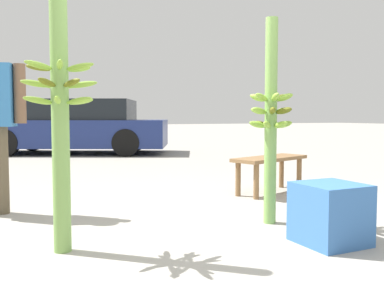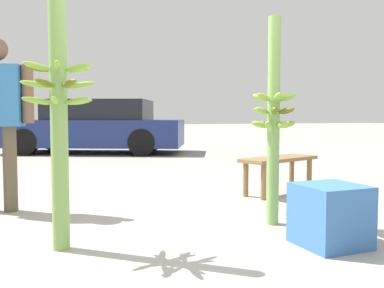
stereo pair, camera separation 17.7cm
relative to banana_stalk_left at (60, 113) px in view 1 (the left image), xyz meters
The scene contains 6 objects.
ground_plane 1.30m from the banana_stalk_left, 24.69° to the right, with size 80.00×80.00×0.00m, color #9E998E.
banana_stalk_left is the anchor object (origin of this frame).
banana_stalk_center 1.69m from the banana_stalk_left, ahead, with size 0.37×0.38×1.70m.
market_bench 2.86m from the banana_stalk_left, 25.52° to the left, with size 1.09×0.66×0.42m.
parked_car 7.73m from the banana_stalk_left, 79.03° to the left, with size 4.68×3.48×1.29m.
produce_crate 1.97m from the banana_stalk_left, 19.71° to the right, with size 0.43×0.43×0.43m.
Camera 1 is at (-1.25, -2.51, 0.90)m, focal length 40.00 mm.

